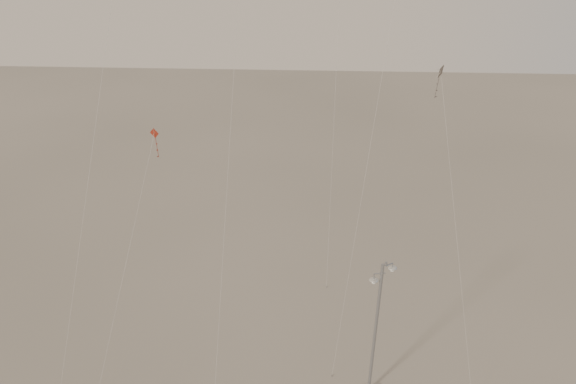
{
  "coord_description": "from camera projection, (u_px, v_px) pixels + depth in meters",
  "views": [
    {
      "loc": [
        1.32,
        -25.06,
        26.2
      ],
      "look_at": [
        -0.4,
        5.0,
        12.31
      ],
      "focal_mm": 40.0,
      "sensor_mm": 36.0,
      "label": 1
    }
  ],
  "objects": [
    {
      "name": "kite_4",
      "position": [
        448.0,
        150.0,
        34.28
      ],
      "size": [
        2.94,
        5.79,
        18.19
      ],
      "rotation": [
        0.0,
        0.0,
        2.01
      ],
      "color": "#362F2D",
      "rests_on": "ground"
    },
    {
      "name": "kite_3",
      "position": [
        140.0,
        202.0,
        34.6
      ],
      "size": [
        3.34,
        7.62,
        14.91
      ],
      "rotation": [
        0.0,
        0.0,
        -0.24
      ],
      "color": "maroon",
      "rests_on": "ground"
    },
    {
      "name": "street_lamp",
      "position": [
        377.0,
        325.0,
        35.46
      ],
      "size": [
        1.5,
        0.93,
        8.73
      ],
      "color": "#999AA1",
      "rests_on": "ground"
    },
    {
      "name": "kite_1",
      "position": [
        236.0,
        37.0,
        32.93
      ],
      "size": [
        1.3,
        11.88,
        25.76
      ],
      "rotation": [
        0.0,
        0.0,
        -1.02
      ],
      "color": "#362F2D",
      "rests_on": "ground"
    }
  ]
}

